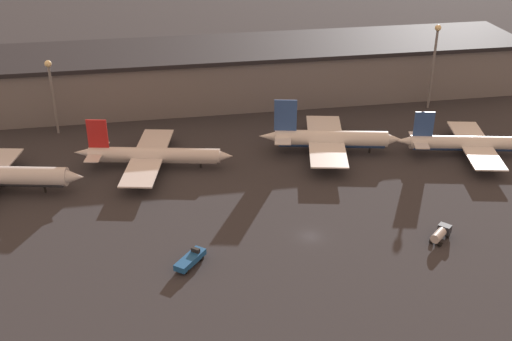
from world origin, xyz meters
TOP-DOWN VIEW (x-y plane):
  - ground at (0.00, 0.00)m, footprint 600.00×600.00m
  - terminal_building at (0.00, 80.98)m, footprint 172.07×30.14m
  - airplane_1 at (-30.01, 36.79)m, footprint 38.51×32.58m
  - airplane_2 at (14.55, 37.38)m, footprint 36.14×32.52m
  - airplane_3 at (51.53, 29.07)m, footprint 43.13×29.75m
  - service_vehicle_0 at (25.06, -5.81)m, footprint 5.68×5.48m
  - service_vehicle_1 at (-24.54, -5.63)m, footprint 6.57×7.32m
  - lamp_post_0 at (-54.70, 62.07)m, footprint 1.80×1.80m
  - lamp_post_1 at (52.12, 62.07)m, footprint 1.80×1.80m

SIDE VIEW (x-z plane):
  - ground at x=0.00m, z-range 0.00..0.00m
  - service_vehicle_1 at x=-24.54m, z-range -0.07..2.65m
  - service_vehicle_0 at x=25.06m, z-range 0.24..2.81m
  - airplane_3 at x=51.53m, z-range -2.62..8.86m
  - airplane_1 at x=-30.01m, z-range -2.98..9.24m
  - airplane_2 at x=14.55m, z-range -3.36..10.66m
  - terminal_building at x=0.00m, z-range 0.04..16.13m
  - lamp_post_0 at x=-54.70m, z-range 3.14..23.57m
  - lamp_post_1 at x=52.12m, z-range 3.40..28.31m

